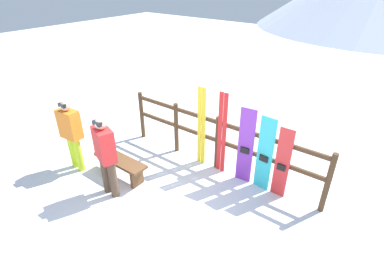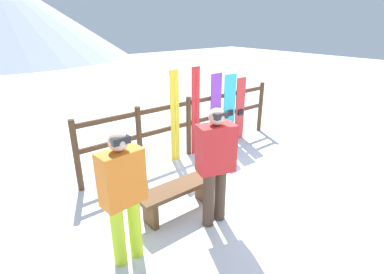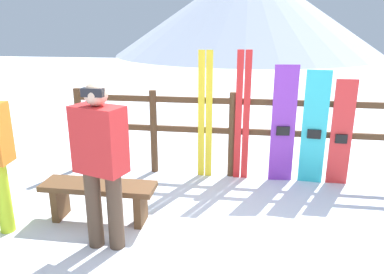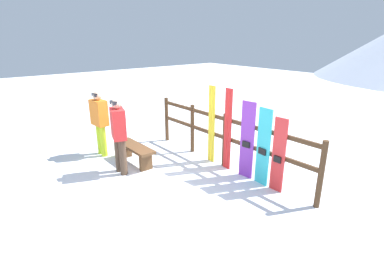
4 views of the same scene
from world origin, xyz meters
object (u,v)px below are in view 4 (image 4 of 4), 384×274
at_px(ski_pair_yellow, 212,125).
at_px(snowboard_red, 278,156).
at_px(snowboard_purple, 247,141).
at_px(snowboard_cyan, 263,148).
at_px(person_orange, 100,119).
at_px(ski_pair_red, 228,130).
at_px(bench, 135,150).
at_px(person_red, 119,132).

height_order(ski_pair_yellow, snowboard_red, ski_pair_yellow).
relative_size(ski_pair_yellow, snowboard_purple, 1.11).
distance_m(snowboard_purple, snowboard_cyan, 0.40).
bearing_deg(person_orange, snowboard_cyan, 27.52).
bearing_deg(snowboard_purple, snowboard_red, -0.01).
relative_size(ski_pair_yellow, ski_pair_red, 1.00).
bearing_deg(snowboard_cyan, bench, -149.77).
height_order(ski_pair_yellow, snowboard_purple, ski_pair_yellow).
relative_size(snowboard_purple, snowboard_cyan, 1.04).
bearing_deg(bench, snowboard_purple, 34.90).
relative_size(bench, ski_pair_yellow, 0.70).
xyz_separation_m(ski_pair_yellow, snowboard_red, (1.81, -0.00, -0.18)).
relative_size(person_red, snowboard_red, 1.13).
distance_m(ski_pair_yellow, snowboard_purple, 1.06).
height_order(snowboard_purple, snowboard_cyan, snowboard_purple).
relative_size(bench, person_red, 0.77).
distance_m(bench, snowboard_red, 3.17).
distance_m(ski_pair_red, snowboard_cyan, 0.96).
distance_m(person_red, ski_pair_red, 2.28).
relative_size(person_orange, snowboard_purple, 0.99).
xyz_separation_m(person_red, snowboard_cyan, (2.20, 1.90, -0.16)).
bearing_deg(ski_pair_yellow, person_red, -111.34).
bearing_deg(ski_pair_yellow, ski_pair_red, 0.00).
distance_m(person_red, snowboard_cyan, 2.91).
bearing_deg(ski_pair_red, ski_pair_yellow, 180.00).
distance_m(snowboard_purple, snowboard_red, 0.76).
relative_size(bench, snowboard_purple, 0.78).
distance_m(bench, snowboard_purple, 2.54).
xyz_separation_m(ski_pair_yellow, snowboard_cyan, (1.46, -0.00, -0.12)).
distance_m(person_orange, snowboard_cyan, 3.88).
relative_size(person_red, snowboard_cyan, 1.05).
height_order(bench, ski_pair_yellow, ski_pair_yellow).
height_order(ski_pair_red, snowboard_red, ski_pair_red).
height_order(bench, person_red, person_red).
height_order(person_orange, ski_pair_red, ski_pair_red).
relative_size(bench, snowboard_red, 0.87).
bearing_deg(snowboard_cyan, person_orange, -152.48).
height_order(ski_pair_red, snowboard_cyan, ski_pair_red).
xyz_separation_m(person_red, snowboard_red, (2.55, 1.90, -0.22)).
xyz_separation_m(ski_pair_yellow, ski_pair_red, (0.51, 0.00, 0.00)).
xyz_separation_m(person_red, ski_pair_yellow, (0.74, 1.90, -0.04)).
bearing_deg(person_orange, person_red, -5.18).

